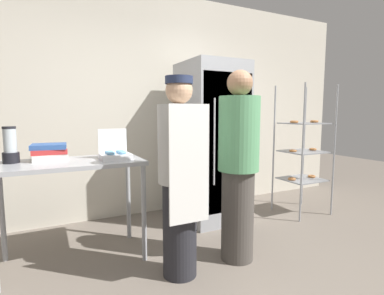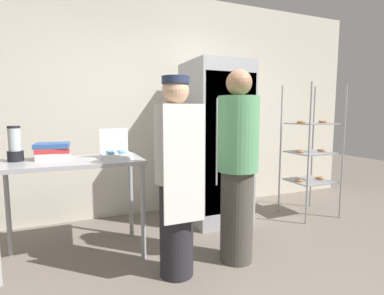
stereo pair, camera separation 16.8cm
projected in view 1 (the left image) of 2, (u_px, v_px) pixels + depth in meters
ground_plane at (245, 295)px, 2.19m from camera, size 14.00×14.00×0.00m
back_wall at (149, 105)px, 3.95m from camera, size 6.40×0.12×2.86m
refrigerator at (211, 142)px, 3.68m from camera, size 0.69×0.79×1.93m
baking_rack at (303, 151)px, 3.92m from camera, size 0.58×0.52×1.68m
prep_counter at (71, 173)px, 2.62m from camera, size 1.21×0.63×0.91m
donut_box at (115, 154)px, 2.72m from camera, size 0.27×0.23×0.27m
blender_pitcher at (10, 147)px, 2.50m from camera, size 0.13×0.13×0.31m
binder_stack at (49, 152)px, 2.66m from camera, size 0.31×0.28×0.14m
person_baker at (180, 175)px, 2.37m from camera, size 0.34×0.36×1.61m
person_customer at (238, 166)px, 2.64m from camera, size 0.36×0.36×1.69m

